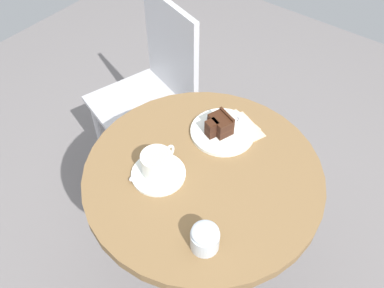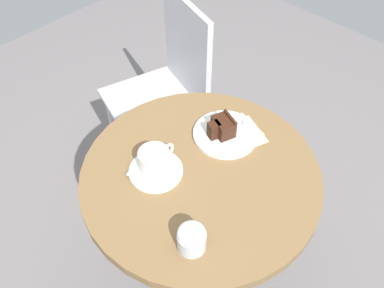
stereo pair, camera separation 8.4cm
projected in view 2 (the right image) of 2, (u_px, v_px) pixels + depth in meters
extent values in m
cube|color=slate|center=(198.00, 281.00, 1.74)|extent=(4.40, 4.40, 0.01)
cylinder|color=brown|center=(201.00, 176.00, 1.19)|extent=(0.70, 0.70, 0.03)
cylinder|color=#B7B7BC|center=(199.00, 238.00, 1.46)|extent=(0.07, 0.07, 0.70)
cylinder|color=#B7B7BC|center=(198.00, 280.00, 1.73)|extent=(0.32, 0.32, 0.02)
cylinder|color=silver|center=(156.00, 171.00, 1.17)|extent=(0.16, 0.16, 0.01)
cylinder|color=silver|center=(154.00, 160.00, 1.15)|extent=(0.09, 0.09, 0.07)
cylinder|color=beige|center=(154.00, 153.00, 1.13)|extent=(0.08, 0.08, 0.00)
torus|color=silver|center=(168.00, 150.00, 1.18)|extent=(0.05, 0.01, 0.05)
cube|color=#B7B7BC|center=(143.00, 182.00, 1.14)|extent=(0.02, 0.09, 0.00)
ellipsoid|color=#B7B7BC|center=(130.00, 173.00, 1.16)|extent=(0.02, 0.02, 0.00)
cylinder|color=silver|center=(225.00, 134.00, 1.27)|extent=(0.20, 0.20, 0.01)
cube|color=#381E14|center=(223.00, 130.00, 1.26)|extent=(0.07, 0.08, 0.02)
cube|color=#381E14|center=(214.00, 134.00, 1.25)|extent=(0.04, 0.04, 0.02)
cube|color=#381C0F|center=(223.00, 127.00, 1.25)|extent=(0.07, 0.08, 0.01)
cube|color=#381C0F|center=(214.00, 131.00, 1.24)|extent=(0.04, 0.04, 0.01)
cube|color=#381E14|center=(223.00, 124.00, 1.24)|extent=(0.07, 0.08, 0.02)
cube|color=#381E14|center=(214.00, 128.00, 1.23)|extent=(0.04, 0.04, 0.02)
cube|color=#381C0F|center=(224.00, 121.00, 1.23)|extent=(0.07, 0.08, 0.01)
cube|color=#381C0F|center=(214.00, 124.00, 1.22)|extent=(0.04, 0.04, 0.01)
cube|color=#381C0F|center=(230.00, 124.00, 1.25)|extent=(0.03, 0.07, 0.06)
cube|color=#B7B7BC|center=(227.00, 121.00, 1.30)|extent=(0.06, 0.09, 0.00)
cube|color=#B7B7BC|center=(248.00, 123.00, 1.29)|extent=(0.04, 0.04, 0.00)
cube|color=beige|center=(241.00, 134.00, 1.28)|extent=(0.17, 0.17, 0.00)
cube|color=beige|center=(238.00, 131.00, 1.28)|extent=(0.14, 0.14, 0.00)
cylinder|color=#BCBCC1|center=(113.00, 129.00, 2.02)|extent=(0.02, 0.02, 0.46)
cylinder|color=#BCBCC1|center=(140.00, 174.00, 1.83)|extent=(0.02, 0.02, 0.46)
cylinder|color=#BCBCC1|center=(171.00, 108.00, 2.13)|extent=(0.02, 0.02, 0.46)
cylinder|color=#BCBCC1|center=(202.00, 148.00, 1.94)|extent=(0.02, 0.02, 0.46)
cube|color=#BCBCC1|center=(153.00, 102.00, 1.80)|extent=(0.48, 0.48, 0.02)
cube|color=#BCBCC1|center=(187.00, 48.00, 1.69)|extent=(0.13, 0.35, 0.43)
cylinder|color=silver|center=(192.00, 240.00, 1.00)|extent=(0.07, 0.07, 0.06)
ellipsoid|color=silver|center=(192.00, 233.00, 0.97)|extent=(0.07, 0.07, 0.02)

